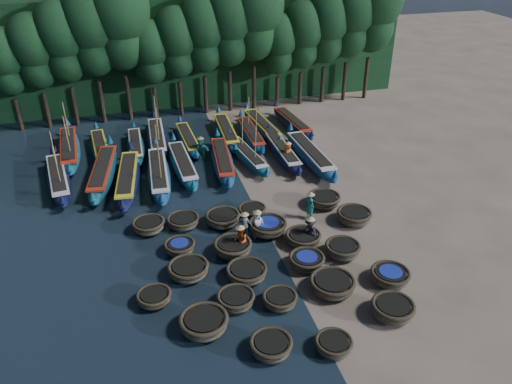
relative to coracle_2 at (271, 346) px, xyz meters
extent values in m
plane|color=gray|center=(2.48, 9.44, -0.42)|extent=(120.00, 120.00, 0.00)
cube|color=black|center=(2.48, 32.94, 4.58)|extent=(40.00, 3.00, 10.00)
ellipsoid|color=brown|center=(0.00, 0.00, -0.09)|extent=(1.91, 1.91, 0.65)
torus|color=#383021|center=(0.00, 0.00, 0.21)|extent=(1.88, 1.88, 0.20)
cylinder|color=black|center=(0.00, 0.00, 0.25)|extent=(1.41, 1.41, 0.06)
ellipsoid|color=brown|center=(2.63, -0.58, -0.13)|extent=(2.00, 2.00, 0.56)
torus|color=#383021|center=(2.63, -0.58, 0.13)|extent=(1.66, 1.66, 0.17)
cylinder|color=black|center=(2.63, -0.58, 0.17)|extent=(1.25, 1.25, 0.05)
ellipsoid|color=brown|center=(6.08, 0.63, -0.06)|extent=(2.18, 2.18, 0.71)
torus|color=#383021|center=(6.08, 0.63, 0.27)|extent=(2.07, 2.07, 0.21)
cylinder|color=black|center=(6.08, 0.63, 0.31)|extent=(1.55, 1.55, 0.06)
ellipsoid|color=brown|center=(-2.52, 2.04, -0.05)|extent=(2.48, 2.48, 0.72)
torus|color=#383021|center=(-2.52, 2.04, 0.28)|extent=(2.26, 2.26, 0.22)
cylinder|color=black|center=(-2.52, 2.04, 0.33)|extent=(1.71, 1.71, 0.07)
ellipsoid|color=brown|center=(-0.77, 3.26, -0.11)|extent=(2.22, 2.22, 0.61)
torus|color=#383021|center=(-0.77, 3.26, 0.18)|extent=(1.85, 1.85, 0.18)
cylinder|color=black|center=(-0.77, 3.26, 0.21)|extent=(1.39, 1.39, 0.06)
ellipsoid|color=brown|center=(1.25, 2.70, -0.12)|extent=(1.80, 1.80, 0.59)
torus|color=#383021|center=(1.25, 2.70, 0.16)|extent=(1.70, 1.70, 0.18)
cylinder|color=black|center=(1.25, 2.70, 0.20)|extent=(1.28, 1.28, 0.05)
ellipsoid|color=brown|center=(4.07, 3.00, -0.08)|extent=(2.65, 2.65, 0.68)
torus|color=#383021|center=(4.07, 3.00, 0.24)|extent=(2.30, 2.30, 0.21)
cylinder|color=black|center=(4.07, 3.00, 0.29)|extent=(1.75, 1.75, 0.06)
ellipsoid|color=brown|center=(7.17, 2.88, -0.10)|extent=(2.18, 2.18, 0.63)
torus|color=#383021|center=(7.17, 2.88, 0.20)|extent=(2.04, 2.04, 0.19)
cylinder|color=black|center=(7.17, 2.88, 0.24)|extent=(1.55, 1.55, 0.06)
cylinder|color=navy|center=(7.17, 2.88, 0.28)|extent=(1.19, 1.19, 0.04)
ellipsoid|color=brown|center=(-4.52, 4.44, -0.13)|extent=(2.04, 2.04, 0.57)
torus|color=#383021|center=(-4.52, 4.44, 0.13)|extent=(1.70, 1.70, 0.17)
cylinder|color=black|center=(-4.52, 4.44, 0.17)|extent=(1.28, 1.28, 0.05)
ellipsoid|color=brown|center=(-2.62, 6.05, -0.09)|extent=(2.19, 2.19, 0.66)
torus|color=#383021|center=(-2.62, 6.05, 0.22)|extent=(2.15, 2.15, 0.20)
cylinder|color=black|center=(-2.62, 6.05, 0.26)|extent=(1.64, 1.64, 0.06)
ellipsoid|color=brown|center=(0.23, 5.08, -0.10)|extent=(2.36, 2.36, 0.63)
torus|color=#383021|center=(0.23, 5.08, 0.20)|extent=(2.14, 2.14, 0.19)
cylinder|color=black|center=(0.23, 5.08, 0.23)|extent=(1.63, 1.63, 0.06)
ellipsoid|color=brown|center=(3.52, 5.15, -0.09)|extent=(2.14, 2.14, 0.65)
torus|color=#383021|center=(3.52, 5.15, 0.21)|extent=(1.94, 1.94, 0.20)
cylinder|color=black|center=(3.52, 5.15, 0.25)|extent=(1.46, 1.46, 0.06)
cylinder|color=navy|center=(3.52, 5.15, 0.29)|extent=(1.13, 1.13, 0.04)
ellipsoid|color=brown|center=(5.76, 5.57, -0.07)|extent=(2.31, 2.31, 0.69)
torus|color=#383021|center=(5.76, 5.57, 0.26)|extent=(1.97, 1.97, 0.21)
cylinder|color=black|center=(5.76, 5.57, 0.30)|extent=(1.48, 1.48, 0.06)
ellipsoid|color=brown|center=(-2.77, 8.24, -0.13)|extent=(1.91, 1.91, 0.58)
torus|color=#383021|center=(-2.77, 8.24, 0.14)|extent=(1.74, 1.74, 0.17)
cylinder|color=black|center=(-2.77, 8.24, 0.18)|extent=(1.31, 1.31, 0.05)
cylinder|color=navy|center=(-2.77, 8.24, 0.21)|extent=(1.01, 1.01, 0.03)
ellipsoid|color=brown|center=(0.02, 7.31, -0.06)|extent=(2.38, 2.38, 0.71)
torus|color=#383021|center=(0.02, 7.31, 0.27)|extent=(2.13, 2.13, 0.21)
cylinder|color=black|center=(0.02, 7.31, 0.32)|extent=(1.61, 1.61, 0.06)
ellipsoid|color=brown|center=(2.45, 8.76, -0.06)|extent=(2.50, 2.50, 0.71)
torus|color=#383021|center=(2.45, 8.76, 0.27)|extent=(2.26, 2.26, 0.21)
cylinder|color=black|center=(2.45, 8.76, 0.32)|extent=(1.72, 1.72, 0.06)
cylinder|color=navy|center=(2.45, 8.76, 0.36)|extent=(1.32, 1.32, 0.04)
ellipsoid|color=brown|center=(4.07, 7.20, -0.10)|extent=(2.43, 2.43, 0.64)
torus|color=#383021|center=(4.07, 7.20, 0.20)|extent=(2.05, 2.05, 0.19)
cylinder|color=black|center=(4.07, 7.20, 0.24)|extent=(1.56, 1.56, 0.06)
ellipsoid|color=brown|center=(7.81, 8.51, -0.06)|extent=(2.33, 2.33, 0.71)
torus|color=#383021|center=(7.81, 8.51, 0.27)|extent=(2.14, 2.14, 0.21)
cylinder|color=black|center=(7.81, 8.51, 0.31)|extent=(1.61, 1.61, 0.06)
ellipsoid|color=brown|center=(-4.25, 10.78, -0.09)|extent=(1.88, 1.88, 0.66)
torus|color=#383021|center=(-4.25, 10.78, 0.22)|extent=(1.93, 1.93, 0.20)
cylinder|color=black|center=(-4.25, 10.78, 0.26)|extent=(1.45, 1.45, 0.06)
ellipsoid|color=brown|center=(-2.23, 10.77, -0.11)|extent=(2.33, 2.33, 0.60)
torus|color=#383021|center=(-2.23, 10.77, 0.17)|extent=(1.94, 1.94, 0.18)
cylinder|color=black|center=(-2.23, 10.77, 0.20)|extent=(1.48, 1.48, 0.05)
ellipsoid|color=brown|center=(0.09, 10.33, -0.06)|extent=(2.01, 2.01, 0.70)
torus|color=#383021|center=(0.09, 10.33, 0.26)|extent=(2.11, 2.11, 0.21)
cylinder|color=black|center=(0.09, 10.33, 0.31)|extent=(1.60, 1.60, 0.06)
ellipsoid|color=brown|center=(2.05, 10.82, -0.12)|extent=(1.82, 1.82, 0.58)
torus|color=#383021|center=(2.05, 10.82, 0.15)|extent=(1.76, 1.76, 0.18)
cylinder|color=black|center=(2.05, 10.82, 0.18)|extent=(1.33, 1.33, 0.05)
ellipsoid|color=brown|center=(6.80, 10.81, -0.07)|extent=(2.38, 2.38, 0.69)
torus|color=#383021|center=(6.80, 10.81, 0.25)|extent=(2.12, 2.12, 0.21)
cylinder|color=black|center=(6.80, 10.81, 0.29)|extent=(1.61, 1.61, 0.06)
ellipsoid|color=#0D1433|center=(-9.74, 18.05, 0.10)|extent=(2.63, 8.31, 1.02)
cone|color=#0D1433|center=(-10.31, 22.00, 0.76)|extent=(0.45, 0.45, 0.61)
cone|color=#0D1433|center=(-9.17, 14.10, 0.71)|extent=(0.45, 0.45, 0.51)
cube|color=beige|center=(-9.74, 18.05, 0.53)|extent=(1.97, 6.43, 0.12)
cube|color=black|center=(-9.74, 18.05, 0.61)|extent=(1.58, 5.58, 0.10)
cylinder|color=#997F4C|center=(-9.81, 19.28, 1.73)|extent=(0.07, 0.24, 2.86)
cylinder|color=#997F4C|center=(-9.42, 16.55, 1.73)|extent=(0.07, 0.24, 2.86)
plane|color=red|center=(-9.27, 16.57, 2.98)|extent=(0.00, 0.36, 0.36)
ellipsoid|color=#104E60|center=(-6.77, 18.12, 0.14)|extent=(2.81, 9.06, 1.12)
cone|color=#104E60|center=(-6.18, 22.43, 0.87)|extent=(0.49, 0.49, 0.67)
cone|color=#104E60|center=(-7.37, 13.81, 0.81)|extent=(0.49, 0.49, 0.56)
cube|color=#AF2A15|center=(-6.77, 18.12, 0.61)|extent=(2.11, 7.02, 0.13)
cube|color=black|center=(-6.77, 18.12, 0.70)|extent=(1.69, 6.09, 0.11)
ellipsoid|color=#0D1433|center=(-5.15, 16.71, 0.13)|extent=(2.52, 8.86, 1.09)
cone|color=#0D1433|center=(-4.68, 20.95, 0.84)|extent=(0.48, 0.48, 0.66)
cone|color=#0D1433|center=(-5.61, 12.48, 0.79)|extent=(0.48, 0.48, 0.55)
cube|color=gold|center=(-5.15, 16.71, 0.59)|extent=(1.88, 6.86, 0.13)
cube|color=black|center=(-5.15, 16.71, 0.68)|extent=(1.49, 5.96, 0.11)
ellipsoid|color=navy|center=(-3.04, 16.85, 0.12)|extent=(1.96, 8.69, 1.08)
cone|color=navy|center=(-2.84, 21.05, 0.82)|extent=(0.47, 0.47, 0.65)
cone|color=navy|center=(-3.24, 12.65, 0.77)|extent=(0.47, 0.47, 0.54)
cube|color=beige|center=(-3.04, 16.85, 0.58)|extent=(1.44, 6.73, 0.13)
cube|color=black|center=(-3.04, 16.85, 0.66)|extent=(1.11, 5.85, 0.11)
cylinder|color=#997F4C|center=(-2.87, 18.13, 1.85)|extent=(0.08, 0.26, 3.02)
cylinder|color=#997F4C|center=(-3.01, 15.23, 1.85)|extent=(0.08, 0.26, 3.02)
plane|color=red|center=(-2.85, 15.22, 3.16)|extent=(0.00, 0.38, 0.38)
ellipsoid|color=#104E60|center=(-1.22, 17.98, 0.10)|extent=(1.81, 8.26, 1.03)
cone|color=#104E60|center=(-1.38, 21.97, 0.76)|extent=(0.45, 0.45, 0.62)
cone|color=#104E60|center=(-1.05, 13.98, 0.71)|extent=(0.45, 0.45, 0.51)
cube|color=beige|center=(-1.22, 17.98, 0.53)|extent=(1.34, 6.40, 0.12)
cube|color=black|center=(-1.22, 17.98, 0.61)|extent=(1.03, 5.57, 0.10)
ellipsoid|color=navy|center=(1.68, 17.85, 0.10)|extent=(2.32, 8.36, 1.03)
cone|color=navy|center=(2.09, 21.85, 0.77)|extent=(0.45, 0.45, 0.62)
cone|color=navy|center=(1.27, 13.84, 0.72)|extent=(0.45, 0.45, 0.52)
cube|color=#AF2A15|center=(1.68, 17.85, 0.53)|extent=(1.73, 6.47, 0.12)
cube|color=black|center=(1.68, 17.85, 0.62)|extent=(1.37, 5.62, 0.10)
ellipsoid|color=#104E60|center=(3.65, 18.30, 0.04)|extent=(2.40, 7.40, 0.91)
cone|color=#104E60|center=(3.11, 21.81, 0.63)|extent=(0.40, 0.40, 0.55)
cone|color=#104E60|center=(4.18, 14.80, 0.59)|extent=(0.40, 0.40, 0.46)
cube|color=beige|center=(3.65, 18.30, 0.42)|extent=(1.80, 5.72, 0.11)
cube|color=black|center=(3.65, 18.30, 0.50)|extent=(1.45, 4.97, 0.09)
cylinder|color=#997F4C|center=(3.57, 19.40, 1.50)|extent=(0.06, 0.22, 2.55)
cylinder|color=#997F4C|center=(3.94, 16.97, 1.50)|extent=(0.06, 0.22, 2.55)
plane|color=red|center=(4.08, 16.99, 2.61)|extent=(0.00, 0.32, 0.32)
ellipsoid|color=#0D1433|center=(6.39, 18.13, 0.07)|extent=(1.43, 7.77, 0.97)
cone|color=#0D1433|center=(6.40, 21.92, 0.70)|extent=(0.43, 0.43, 0.58)
cone|color=#0D1433|center=(6.37, 14.35, 0.65)|extent=(0.43, 0.43, 0.49)
cube|color=beige|center=(6.39, 18.13, 0.48)|extent=(1.04, 6.02, 0.12)
cube|color=black|center=(6.39, 18.13, 0.56)|extent=(0.78, 5.24, 0.10)
ellipsoid|color=navy|center=(8.18, 16.97, 0.14)|extent=(1.84, 8.96, 1.11)
cone|color=navy|center=(8.06, 21.32, 0.87)|extent=(0.49, 0.49, 0.67)
cone|color=navy|center=(8.29, 12.62, 0.81)|extent=(0.49, 0.49, 0.56)
cube|color=beige|center=(8.18, 16.97, 0.61)|extent=(1.35, 6.94, 0.13)
cube|color=black|center=(8.18, 16.97, 0.70)|extent=(1.03, 6.04, 0.11)
ellipsoid|color=#104E60|center=(-9.24, 22.75, 0.14)|extent=(2.21, 9.04, 1.12)
cone|color=#104E60|center=(-9.53, 27.11, 0.87)|extent=(0.49, 0.49, 0.67)
cone|color=#104E60|center=(-8.94, 18.40, 0.82)|extent=(0.49, 0.49, 0.56)
cube|color=#AF2A15|center=(-9.24, 22.75, 0.61)|extent=(1.64, 7.00, 0.13)
cube|color=black|center=(-9.24, 22.75, 0.70)|extent=(1.28, 6.09, 0.11)
cylinder|color=#997F4C|center=(-9.21, 24.10, 1.94)|extent=(0.08, 0.27, 3.13)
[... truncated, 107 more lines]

